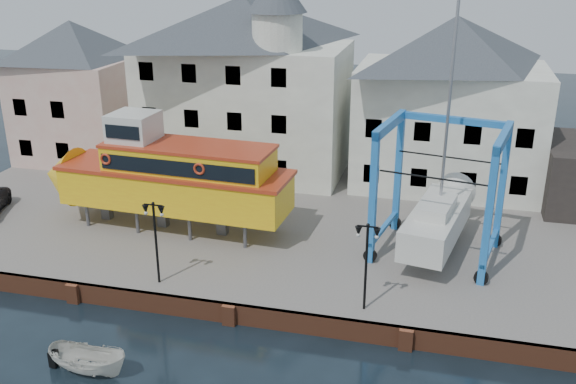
# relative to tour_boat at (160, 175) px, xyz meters

# --- Properties ---
(ground) EXTENTS (140.00, 140.00, 0.00)m
(ground) POSITION_rel_tour_boat_xyz_m (6.58, -7.47, -4.13)
(ground) COLOR black
(ground) RESTS_ON ground
(hardstanding) EXTENTS (44.00, 22.00, 1.00)m
(hardstanding) POSITION_rel_tour_boat_xyz_m (6.58, 3.53, -3.63)
(hardstanding) COLOR #605C5A
(hardstanding) RESTS_ON ground
(quay_wall) EXTENTS (44.00, 0.47, 1.00)m
(quay_wall) POSITION_rel_tour_boat_xyz_m (6.58, -7.36, -3.63)
(quay_wall) COLOR brown
(quay_wall) RESTS_ON ground
(building_pink) EXTENTS (8.00, 7.00, 10.30)m
(building_pink) POSITION_rel_tour_boat_xyz_m (-11.42, 10.53, 2.02)
(building_pink) COLOR tan
(building_pink) RESTS_ON hardstanding
(building_white_main) EXTENTS (14.00, 8.30, 14.00)m
(building_white_main) POSITION_rel_tour_boat_xyz_m (1.71, 10.93, 3.21)
(building_white_main) COLOR beige
(building_white_main) RESTS_ON hardstanding
(building_white_right) EXTENTS (12.00, 8.00, 11.20)m
(building_white_right) POSITION_rel_tour_boat_xyz_m (15.58, 11.53, 2.47)
(building_white_right) COLOR beige
(building_white_right) RESTS_ON hardstanding
(lamp_post_left) EXTENTS (1.12, 0.32, 4.20)m
(lamp_post_left) POSITION_rel_tour_boat_xyz_m (2.58, -6.27, 0.04)
(lamp_post_left) COLOR black
(lamp_post_left) RESTS_ON hardstanding
(lamp_post_right) EXTENTS (1.12, 0.32, 4.20)m
(lamp_post_right) POSITION_rel_tour_boat_xyz_m (12.58, -6.27, 0.04)
(lamp_post_right) COLOR black
(lamp_post_right) RESTS_ON hardstanding
(tour_boat) EXTENTS (15.42, 4.45, 6.64)m
(tour_boat) POSITION_rel_tour_boat_xyz_m (0.00, 0.00, 0.00)
(tour_boat) COLOR #59595E
(tour_boat) RESTS_ON hardstanding
(travel_lift) EXTENTS (7.08, 9.18, 13.47)m
(travel_lift) POSITION_rel_tour_boat_xyz_m (15.57, 0.94, -0.88)
(travel_lift) COLOR #1B5FA2
(travel_lift) RESTS_ON hardstanding
(motorboat_a) EXTENTS (3.60, 1.53, 1.36)m
(motorboat_a) POSITION_rel_tour_boat_xyz_m (2.20, -12.29, -4.13)
(motorboat_a) COLOR silver
(motorboat_a) RESTS_ON ground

